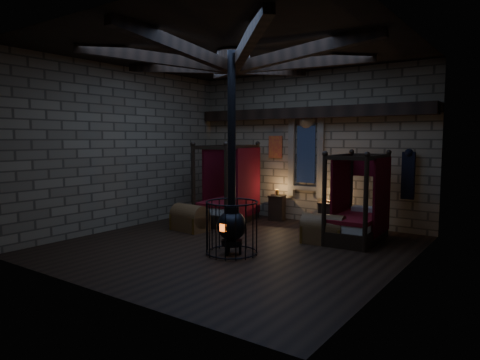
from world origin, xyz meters
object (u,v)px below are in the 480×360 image
Objects in this scene: bed_left at (229,203)px; stove at (232,223)px; bed_right at (358,219)px; trunk_right at (323,230)px; trunk_left at (190,219)px.

bed_left is 3.44m from stove.
bed_left is 1.12× the size of bed_right.
bed_left is at bearing 159.69° from trunk_right.
bed_right is 2.01× the size of trunk_left.
stove is (-1.14, -1.92, 0.34)m from trunk_right.
trunk_right is (3.25, -0.80, -0.24)m from bed_left.
bed_left is 0.55× the size of stove.
bed_right is at bearing 26.68° from trunk_left.
trunk_left is 1.01× the size of trunk_right.
bed_left reaches higher than trunk_right.
trunk_left is 3.43m from trunk_right.
bed_right reaches higher than trunk_left.
bed_right is at bearing -9.64° from bed_left.
trunk_left reaches higher than trunk_right.
bed_left is at bearing 91.90° from trunk_left.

